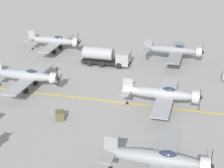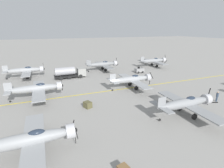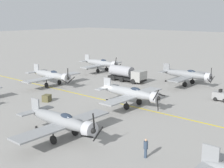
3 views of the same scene
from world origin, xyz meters
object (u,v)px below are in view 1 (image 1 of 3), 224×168
object	(u,v)px
airplane_mid_right	(159,159)
airplane_mid_center	(163,94)
airplane_near_center	(27,76)
supply_crate_mid_lane	(60,115)
fuel_tanker	(106,56)
airplane_mid_left	(175,50)
airplane_near_left	(55,41)

from	to	relation	value
airplane_mid_right	airplane_mid_center	size ratio (longest dim) A/B	1.00
airplane_near_center	supply_crate_mid_lane	bearing A→B (deg)	40.66
airplane_mid_center	fuel_tanker	bearing A→B (deg)	-142.23
airplane_mid_right	airplane_near_center	bearing A→B (deg)	-122.34
airplane_near_center	airplane_mid_right	world-z (taller)	airplane_near_center
airplane_mid_right	airplane_mid_center	world-z (taller)	airplane_mid_right
airplane_mid_left	airplane_near_left	distance (m)	21.62
airplane_mid_left	airplane_mid_center	bearing A→B (deg)	8.56
airplane_near_left	fuel_tanker	world-z (taller)	airplane_near_left
fuel_tanker	airplane_near_left	bearing A→B (deg)	-112.32
fuel_tanker	supply_crate_mid_lane	world-z (taller)	fuel_tanker
airplane_mid_left	airplane_mid_right	xyz separation A→B (m)	(32.16, 2.05, 0.00)
airplane_mid_center	supply_crate_mid_lane	size ratio (longest dim) A/B	9.70
airplane_near_left	airplane_mid_center	xyz separation A→B (m)	(17.91, 22.09, 0.00)
airplane_mid_center	supply_crate_mid_lane	distance (m)	13.01
airplane_near_left	airplane_mid_center	bearing A→B (deg)	33.30
airplane_mid_right	supply_crate_mid_lane	xyz separation A→B (m)	(-8.12, -13.00, -1.50)
airplane_near_left	airplane_near_center	bearing A→B (deg)	-7.80
airplane_near_left	fuel_tanker	size ratio (longest dim) A/B	1.50
airplane_near_left	airplane_mid_right	xyz separation A→B (m)	(32.08, 23.67, 0.00)
airplane_mid_left	airplane_mid_right	bearing A→B (deg)	10.70
airplane_mid_left	supply_crate_mid_lane	bearing A→B (deg)	-17.45
airplane_mid_right	fuel_tanker	distance (m)	30.38
airplane_near_center	airplane_mid_center	world-z (taller)	airplane_near_center
airplane_mid_right	airplane_mid_center	distance (m)	14.26
airplane_mid_right	airplane_mid_center	bearing A→B (deg)	-169.50
fuel_tanker	airplane_mid_right	bearing A→B (deg)	24.75
airplane_mid_center	airplane_mid_left	bearing A→B (deg)	179.59
fuel_tanker	supply_crate_mid_lane	size ratio (longest dim) A/B	6.47
airplane_near_left	airplane_mid_center	distance (m)	28.44
airplane_mid_right	supply_crate_mid_lane	bearing A→B (deg)	-117.84
airplane_near_left	airplane_mid_center	world-z (taller)	airplane_near_left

